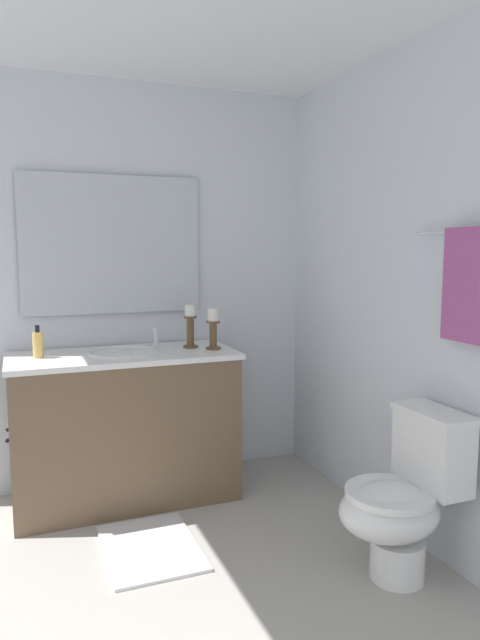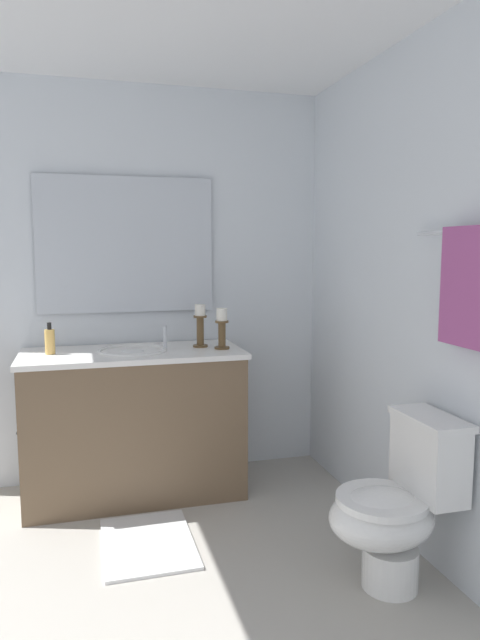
# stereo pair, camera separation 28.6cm
# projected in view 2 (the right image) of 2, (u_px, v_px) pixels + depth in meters

# --- Properties ---
(floor) EXTENTS (3.02, 2.43, 0.02)m
(floor) POSITION_uv_depth(u_px,v_px,m) (177.00, 614.00, 2.31)
(floor) COLOR #B2ADA3
(floor) RESTS_ON ground
(wall_back) EXTENTS (3.02, 0.04, 2.45)m
(wall_back) POSITION_uv_depth(u_px,v_px,m) (451.00, 302.00, 2.48)
(wall_back) COLOR silver
(wall_back) RESTS_ON ground
(wall_left) EXTENTS (0.04, 2.43, 2.45)m
(wall_left) POSITION_uv_depth(u_px,v_px,m) (135.00, 285.00, 3.60)
(wall_left) COLOR silver
(wall_left) RESTS_ON ground
(vanity_cabinet) EXTENTS (0.58, 1.28, 0.86)m
(vanity_cabinet) POSITION_uv_depth(u_px,v_px,m) (134.00, 423.00, 3.37)
(vanity_cabinet) COLOR brown
(vanity_cabinet) RESTS_ON ground
(sink_basin) EXTENTS (0.40, 0.40, 0.24)m
(sink_basin) POSITION_uv_depth(u_px,v_px,m) (133.00, 358.00, 3.33)
(sink_basin) COLOR white
(sink_basin) RESTS_ON vanity_cabinet
(mirror) EXTENTS (0.02, 1.07, 0.83)m
(mirror) POSITION_uv_depth(u_px,v_px,m) (126.00, 245.00, 3.51)
(mirror) COLOR silver
(candle_holder_tall) EXTENTS (0.09, 0.09, 0.24)m
(candle_holder_tall) POSITION_uv_depth(u_px,v_px,m) (222.00, 328.00, 3.38)
(candle_holder_tall) COLOR brown
(candle_holder_tall) RESTS_ON vanity_cabinet
(candle_holder_short) EXTENTS (0.09, 0.09, 0.26)m
(candle_holder_short) POSITION_uv_depth(u_px,v_px,m) (200.00, 325.00, 3.45)
(candle_holder_short) COLOR brown
(candle_holder_short) RESTS_ON vanity_cabinet
(soap_bottle) EXTENTS (0.06, 0.06, 0.18)m
(soap_bottle) POSITION_uv_depth(u_px,v_px,m) (50.00, 341.00, 3.22)
(soap_bottle) COLOR #E5B259
(soap_bottle) RESTS_ON vanity_cabinet
(toilet) EXTENTS (0.39, 0.54, 0.75)m
(toilet) POSITION_uv_depth(u_px,v_px,m) (396.00, 506.00, 2.44)
(toilet) COLOR white
(toilet) RESTS_ON ground
(towel_bar) EXTENTS (0.73, 0.02, 0.02)m
(towel_bar) POSITION_uv_depth(u_px,v_px,m) (471.00, 231.00, 2.25)
(towel_bar) COLOR silver
(towel_near_vanity) EXTENTS (0.28, 0.03, 0.48)m
(towel_near_vanity) POSITION_uv_depth(u_px,v_px,m) (465.00, 287.00, 2.27)
(towel_near_vanity) COLOR #A54C8C
(towel_near_vanity) RESTS_ON towel_bar
(bath_mat) EXTENTS (0.60, 0.44, 0.02)m
(bath_mat) POSITION_uv_depth(u_px,v_px,m) (148.00, 543.00, 2.83)
(bath_mat) COLOR silver
(bath_mat) RESTS_ON ground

